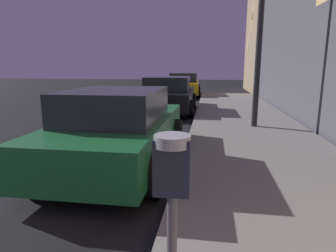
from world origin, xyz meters
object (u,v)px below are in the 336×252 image
car_black (169,95)px  car_yellow_cab (184,84)px  car_green (119,129)px  parking_meter (172,194)px

car_black → car_yellow_cab: size_ratio=0.88×
car_green → car_yellow_cab: size_ratio=0.90×
parking_meter → car_green: (-1.46, 3.59, -0.46)m
car_green → car_yellow_cab: bearing=90.0°
parking_meter → car_yellow_cab: bearing=95.0°
parking_meter → car_green: size_ratio=0.32×
car_yellow_cab → car_black: bearing=-90.0°
car_green → car_yellow_cab: (0.00, 13.18, 0.02)m
car_green → parking_meter: bearing=-67.8°
parking_meter → car_green: parking_meter is taller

